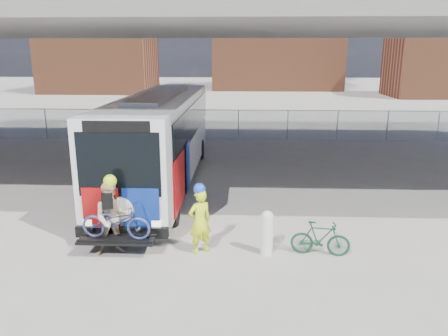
# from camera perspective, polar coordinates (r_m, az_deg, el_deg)

# --- Properties ---
(ground) EXTENTS (160.00, 160.00, 0.00)m
(ground) POSITION_cam_1_polar(r_m,az_deg,el_deg) (15.44, -2.40, -4.87)
(ground) COLOR #9E9991
(ground) RESTS_ON ground
(bus) EXTENTS (2.67, 12.95, 3.69)m
(bus) POSITION_cam_1_polar(r_m,az_deg,el_deg) (17.63, -8.28, 4.58)
(bus) COLOR silver
(bus) RESTS_ON ground
(overpass) EXTENTS (40.00, 16.00, 7.95)m
(overpass) POSITION_cam_1_polar(r_m,az_deg,el_deg) (18.56, -1.53, 18.99)
(overpass) COLOR #605E59
(overpass) RESTS_ON ground
(chainlink_fence) EXTENTS (30.00, 0.06, 30.00)m
(chainlink_fence) POSITION_cam_1_polar(r_m,az_deg,el_deg) (26.77, -0.26, 6.75)
(chainlink_fence) COLOR gray
(chainlink_fence) RESTS_ON ground
(brick_buildings) EXTENTS (54.00, 22.00, 12.00)m
(brick_buildings) POSITION_cam_1_polar(r_m,az_deg,el_deg) (62.70, 2.55, 15.07)
(brick_buildings) COLOR brown
(brick_buildings) RESTS_ON ground
(smokestack) EXTENTS (2.20, 2.20, 25.00)m
(smokestack) POSITION_cam_1_polar(r_m,az_deg,el_deg) (71.00, 13.68, 20.39)
(smokestack) COLOR brown
(smokestack) RESTS_ON ground
(bollard) EXTENTS (0.32, 0.32, 1.22)m
(bollard) POSITION_cam_1_polar(r_m,az_deg,el_deg) (11.68, 5.63, -8.19)
(bollard) COLOR silver
(bollard) RESTS_ON ground
(cyclist_hivis) EXTENTS (0.77, 0.70, 1.95)m
(cyclist_hivis) POSITION_cam_1_polar(r_m,az_deg,el_deg) (11.60, -3.17, -6.77)
(cyclist_hivis) COLOR #E1FF1A
(cyclist_hivis) RESTS_ON ground
(cyclist_tan) EXTENTS (1.16, 1.03, 2.18)m
(cyclist_tan) POSITION_cam_1_polar(r_m,az_deg,el_deg) (11.89, -14.36, -6.21)
(cyclist_tan) COLOR #D8B68B
(cyclist_tan) RESTS_ON ground
(bike_parked) EXTENTS (1.60, 0.64, 0.93)m
(bike_parked) POSITION_cam_1_polar(r_m,az_deg,el_deg) (11.91, 12.47, -8.98)
(bike_parked) COLOR #164529
(bike_parked) RESTS_ON ground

